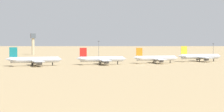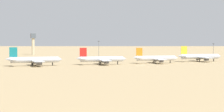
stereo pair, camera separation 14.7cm
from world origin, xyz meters
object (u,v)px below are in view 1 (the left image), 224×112
parked_jet_yellow_5 (200,57)px  light_pole_mid (99,48)px  parked_jet_teal_2 (34,60)px  light_pole_west (213,49)px  parked_jet_orange_4 (155,58)px  parked_jet_red_3 (101,59)px  control_tower (33,42)px

parked_jet_yellow_5 → light_pole_mid: light_pole_mid is taller
parked_jet_teal_2 → light_pole_west: light_pole_west is taller
parked_jet_orange_4 → light_pole_west: 132.86m
parked_jet_red_3 → light_pole_mid: 130.64m
parked_jet_red_3 → light_pole_west: 169.80m
control_tower → light_pole_mid: (49.95, -72.75, -5.17)m
light_pole_mid → light_pole_west: bearing=-21.9°
parked_jet_yellow_5 → light_pole_west: 94.92m
parked_jet_red_3 → control_tower: 196.10m
parked_jet_yellow_5 → light_pole_west: (62.27, 71.55, 3.68)m
parked_jet_orange_4 → control_tower: control_tower is taller
parked_jet_red_3 → parked_jet_orange_4: size_ratio=1.04×
parked_jet_teal_2 → light_pole_mid: light_pole_mid is taller
parked_jet_teal_2 → parked_jet_yellow_5: bearing=6.7°
parked_jet_orange_4 → light_pole_west: bearing=47.5°
parked_jet_teal_2 → parked_jet_red_3: (47.41, -3.14, -0.24)m
light_pole_west → light_pole_mid: light_pole_mid is taller
parked_jet_teal_2 → control_tower: 197.22m
parked_jet_orange_4 → light_pole_mid: light_pole_mid is taller
parked_jet_orange_4 → control_tower: bearing=114.7°
parked_jet_teal_2 → parked_jet_orange_4: (90.81, -2.59, -0.38)m
control_tower → light_pole_west: 193.83m
parked_jet_orange_4 → parked_jet_yellow_5: size_ratio=0.93×
parked_jet_yellow_5 → light_pole_mid: (-43.43, 114.12, 5.01)m
parked_jet_red_3 → parked_jet_yellow_5: bearing=15.7°
control_tower → light_pole_west: (155.66, -115.33, -6.49)m
parked_jet_red_3 → parked_jet_yellow_5: size_ratio=0.97×
parked_jet_red_3 → parked_jet_yellow_5: parked_jet_yellow_5 is taller
control_tower → light_pole_mid: bearing=-55.5°
light_pole_mid → control_tower: bearing=124.5°
parked_jet_yellow_5 → parked_jet_teal_2: bearing=-169.4°
parked_jet_orange_4 → light_pole_mid: bearing=100.3°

